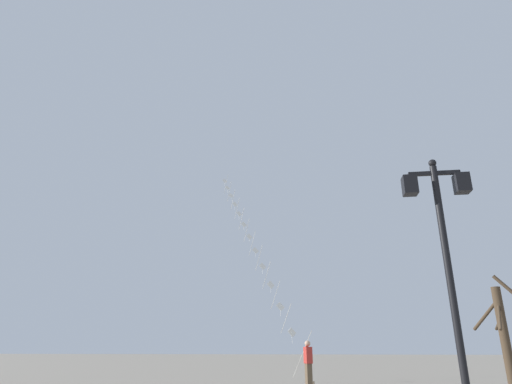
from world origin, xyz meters
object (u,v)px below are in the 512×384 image
object	(u,v)px
twin_lantern_lamp_post	(443,234)
bare_tree	(504,333)
kite_flyer	(308,363)
kite_train	(249,236)

from	to	relation	value
twin_lantern_lamp_post	bare_tree	xyz separation A→B (m)	(3.98, 8.18, -1.64)
twin_lantern_lamp_post	bare_tree	world-z (taller)	twin_lantern_lamp_post
twin_lantern_lamp_post	kite_flyer	world-z (taller)	twin_lantern_lamp_post
bare_tree	kite_flyer	bearing A→B (deg)	171.81
twin_lantern_lamp_post	bare_tree	bearing A→B (deg)	64.04
twin_lantern_lamp_post	kite_flyer	bearing A→B (deg)	107.58
kite_train	kite_flyer	xyz separation A→B (m)	(3.93, -11.00, -7.81)
kite_train	kite_flyer	distance (m)	14.05
twin_lantern_lamp_post	kite_train	world-z (taller)	kite_train
kite_train	kite_flyer	bearing A→B (deg)	-70.35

